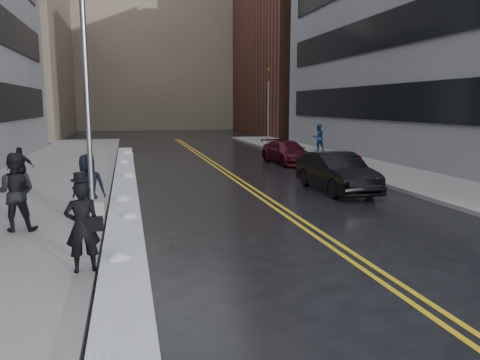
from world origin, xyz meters
TOP-DOWN VIEW (x-y plane):
  - ground at (0.00, 0.00)m, footprint 160.00×160.00m
  - sidewalk_west at (-5.75, 10.00)m, footprint 5.50×50.00m
  - sidewalk_east at (10.00, 10.00)m, footprint 4.00×50.00m
  - lane_line_left at (2.35, 10.00)m, footprint 0.12×50.00m
  - lane_line_right at (2.65, 10.00)m, footprint 0.12×50.00m
  - snow_ridge at (-2.45, 8.00)m, footprint 0.90×30.00m
  - building_east_far at (19.00, 42.00)m, footprint 14.00×20.00m
  - building_far at (2.00, 60.00)m, footprint 36.00×16.00m
  - lamppost at (-3.30, 2.00)m, footprint 0.65×0.65m
  - fire_hydrant at (9.00, 10.00)m, footprint 0.26×0.26m
  - traffic_signal at (8.50, 24.00)m, footprint 0.16×0.20m
  - pedestrian_fedora at (-3.20, -2.06)m, footprint 0.71×0.52m
  - pedestrian_b at (-5.12, 1.50)m, footprint 1.04×0.84m
  - pedestrian_c at (-3.41, 2.33)m, footprint 0.93×0.62m
  - pedestrian_d at (-6.32, 8.04)m, footprint 1.01×0.57m
  - pedestrian_east at (10.81, 19.48)m, footprint 0.96×0.78m
  - car_black at (5.59, 5.35)m, footprint 1.72×4.67m
  - car_maroon at (6.67, 14.28)m, footprint 2.19×4.66m

SIDE VIEW (x-z plane):
  - ground at x=0.00m, z-range 0.00..0.00m
  - lane_line_left at x=2.35m, z-range 0.00..0.01m
  - lane_line_right at x=2.65m, z-range 0.00..0.01m
  - sidewalk_west at x=-5.75m, z-range 0.00..0.15m
  - sidewalk_east at x=10.00m, z-range 0.00..0.15m
  - snow_ridge at x=-2.45m, z-range 0.00..0.34m
  - fire_hydrant at x=9.00m, z-range 0.18..0.91m
  - car_maroon at x=6.67m, z-range 0.00..1.31m
  - car_black at x=5.59m, z-range 0.00..1.53m
  - pedestrian_d at x=-6.32m, z-range 0.15..1.77m
  - pedestrian_fedora at x=-3.20m, z-range 0.15..1.94m
  - pedestrian_c at x=-3.41m, z-range 0.15..2.02m
  - pedestrian_east at x=10.81m, z-range 0.15..2.04m
  - pedestrian_b at x=-5.12m, z-range 0.15..2.17m
  - lamppost at x=-3.30m, z-range -1.28..6.35m
  - traffic_signal at x=8.50m, z-range 0.40..6.40m
  - building_far at x=2.00m, z-range 0.00..22.00m
  - building_east_far at x=19.00m, z-range 0.00..28.00m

